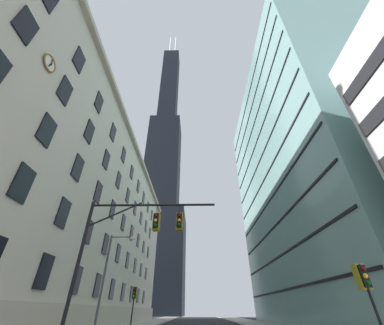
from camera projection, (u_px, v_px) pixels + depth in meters
name	position (u px, v px, depth m)	size (l,w,h in m)	color
station_building	(78.00, 219.00, 33.81)	(14.69, 59.30, 26.30)	beige
dark_skyscraper	(162.00, 184.00, 117.42)	(24.74, 24.74, 197.44)	black
glass_office_midrise	(303.00, 172.00, 39.34)	(14.49, 38.50, 43.75)	gray
traffic_signal_mast	(136.00, 236.00, 13.43)	(7.93, 0.63, 7.45)	black
traffic_light_near_right	(364.00, 281.00, 10.10)	(0.40, 0.63, 3.39)	black
traffic_light_far_left	(134.00, 295.00, 21.46)	(0.40, 0.63, 3.53)	black
street_lamppost	(109.00, 271.00, 18.56)	(2.27, 0.32, 7.18)	#47474C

